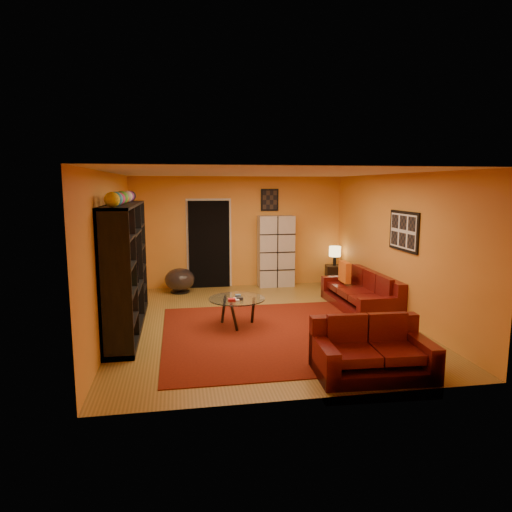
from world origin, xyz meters
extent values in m
plane|color=brown|center=(0.00, 0.00, 0.00)|extent=(6.00, 6.00, 0.00)
plane|color=white|center=(0.00, 0.00, 2.60)|extent=(6.00, 6.00, 0.00)
plane|color=orange|center=(0.00, 3.00, 1.30)|extent=(6.00, 0.00, 6.00)
plane|color=orange|center=(0.00, -3.00, 1.30)|extent=(6.00, 0.00, 6.00)
plane|color=orange|center=(-2.50, 0.00, 1.30)|extent=(0.00, 6.00, 6.00)
plane|color=orange|center=(2.50, 0.00, 1.30)|extent=(0.00, 6.00, 6.00)
cube|color=#4F1109|center=(0.10, -0.70, 0.01)|extent=(3.60, 3.60, 0.01)
cube|color=black|center=(-0.70, 2.96, 1.02)|extent=(0.95, 0.10, 2.04)
cube|color=black|center=(2.48, -0.30, 1.60)|extent=(0.03, 1.00, 0.70)
cube|color=black|center=(0.75, 2.98, 2.05)|extent=(0.42, 0.03, 0.52)
cube|color=black|center=(-2.27, 0.00, 1.05)|extent=(0.45, 3.00, 2.10)
imported|color=black|center=(-2.23, -0.05, 0.97)|extent=(0.87, 0.11, 0.50)
cube|color=#490A09|center=(2.05, 0.53, 0.16)|extent=(0.89, 2.12, 0.32)
cube|color=#490A09|center=(2.39, 0.53, 0.42)|extent=(0.20, 2.11, 0.85)
cube|color=#490A09|center=(2.06, -0.44, 0.31)|extent=(0.87, 0.19, 0.62)
cube|color=#490A09|center=(2.04, 1.49, 0.31)|extent=(0.87, 0.19, 0.62)
cube|color=#490A09|center=(2.02, -0.06, 0.47)|extent=(0.65, 0.57, 0.12)
cube|color=#490A09|center=(2.01, 0.53, 0.47)|extent=(0.65, 0.57, 0.12)
cube|color=#490A09|center=(2.00, 1.11, 0.47)|extent=(0.65, 0.57, 0.12)
cube|color=#490A09|center=(0.98, -2.50, 0.16)|extent=(1.50, 0.94, 0.32)
cube|color=#490A09|center=(1.00, -2.15, 0.42)|extent=(1.46, 0.25, 0.85)
cube|color=#490A09|center=(1.62, -2.53, 0.31)|extent=(0.22, 0.88, 0.62)
cube|color=#490A09|center=(0.34, -2.47, 0.31)|extent=(0.22, 0.88, 0.62)
cube|color=#490A09|center=(1.25, -2.55, 0.47)|extent=(0.56, 0.68, 0.12)
cube|color=#490A09|center=(0.71, -2.53, 0.47)|extent=(0.56, 0.68, 0.12)
cube|color=orange|center=(1.95, 1.09, 0.63)|extent=(0.12, 0.42, 0.42)
cylinder|color=silver|center=(-0.46, -0.17, 0.48)|extent=(0.96, 0.96, 0.02)
cylinder|color=black|center=(-0.16, -0.10, 0.24)|extent=(0.05, 0.05, 0.46)
cylinder|color=black|center=(-0.66, 0.04, 0.24)|extent=(0.05, 0.05, 0.46)
cylinder|color=black|center=(-0.54, -0.46, 0.24)|extent=(0.05, 0.05, 0.46)
cube|color=beige|center=(0.87, 2.80, 0.84)|extent=(0.85, 0.39, 1.68)
cylinder|color=black|center=(-1.40, 2.50, 0.02)|extent=(0.44, 0.44, 0.03)
cylinder|color=black|center=(-1.40, 2.50, 0.10)|extent=(0.06, 0.06, 0.15)
ellipsoid|color=#41393B|center=(-1.40, 2.50, 0.30)|extent=(0.67, 0.67, 0.50)
cube|color=black|center=(2.25, 2.55, 0.25)|extent=(0.46, 0.46, 0.50)
cylinder|color=black|center=(2.25, 2.55, 0.61)|extent=(0.08, 0.08, 0.22)
cylinder|color=#E9CB80|center=(2.25, 2.55, 0.84)|extent=(0.28, 0.28, 0.24)
camera|label=1|loc=(-1.42, -7.68, 2.40)|focal=32.00mm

